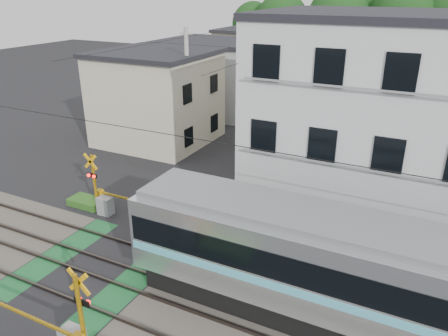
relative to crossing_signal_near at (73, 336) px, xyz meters
The scene contains 11 objects.
ground 4.53m from the crossing_signal_near, 125.29° to the left, with size 120.00×120.00×0.00m, color black.
track_bed 4.53m from the crossing_signal_near, 125.29° to the left, with size 120.00×120.00×0.14m.
crossing_signal_near is the anchor object (origin of this frame).
crossing_signal_far 8.95m from the crossing_signal_near, 125.29° to the left, with size 4.74×0.65×3.09m.
apartment_block 14.95m from the crossing_signal_near, 65.78° to the left, with size 10.20×8.36×9.30m.
houses_row 29.77m from the crossing_signal_near, 94.51° to the left, with size 22.07×31.35×6.80m.
tree_hill 52.45m from the crossing_signal_near, 91.16° to the left, with size 40.00×12.95×11.31m.
catenary 5.84m from the crossing_signal_near, 47.20° to the left, with size 60.00×5.04×7.00m.
utility_poles 27.12m from the crossing_signal_near, 97.77° to the left, with size 7.90×42.00×8.00m.
pedestrian 31.40m from the crossing_signal_near, 94.29° to the left, with size 0.59×0.38×1.61m, color #1F2427.
weed_patches 3.70m from the crossing_signal_near, 103.09° to the left, with size 10.25×8.80×0.40m.
Camera 1 is at (11.04, -10.53, 10.23)m, focal length 35.00 mm.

